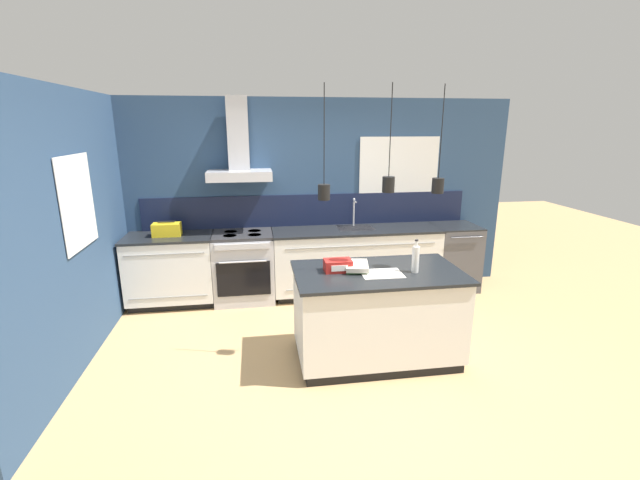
{
  "coord_description": "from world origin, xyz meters",
  "views": [
    {
      "loc": [
        -0.74,
        -3.72,
        2.26
      ],
      "look_at": [
        -0.06,
        0.69,
        1.05
      ],
      "focal_mm": 24.0,
      "sensor_mm": 36.0,
      "label": 1
    }
  ],
  "objects": [
    {
      "name": "ground_plane",
      "position": [
        0.0,
        0.0,
        0.0
      ],
      "size": [
        16.0,
        16.0,
        0.0
      ],
      "primitive_type": "plane",
      "color": "tan",
      "rests_on": "ground"
    },
    {
      "name": "wall_back",
      "position": [
        -0.05,
        2.0,
        1.36
      ],
      "size": [
        5.6,
        2.18,
        2.6
      ],
      "color": "navy",
      "rests_on": "ground_plane"
    },
    {
      "name": "wall_left",
      "position": [
        -2.43,
        0.7,
        1.3
      ],
      "size": [
        0.08,
        3.8,
        2.6
      ],
      "color": "navy",
      "rests_on": "ground_plane"
    },
    {
      "name": "counter_run_left",
      "position": [
        -1.83,
        1.69,
        0.46
      ],
      "size": [
        1.08,
        0.64,
        0.91
      ],
      "color": "black",
      "rests_on": "ground_plane"
    },
    {
      "name": "counter_run_sink",
      "position": [
        0.59,
        1.69,
        0.46
      ],
      "size": [
        2.25,
        0.64,
        1.3
      ],
      "color": "black",
      "rests_on": "ground_plane"
    },
    {
      "name": "oven_range",
      "position": [
        -0.91,
        1.69,
        0.46
      ],
      "size": [
        0.77,
        0.66,
        0.91
      ],
      "color": "#B5B5BA",
      "rests_on": "ground_plane"
    },
    {
      "name": "dishwasher",
      "position": [
        2.01,
        1.69,
        0.46
      ],
      "size": [
        0.59,
        0.65,
        0.91
      ],
      "color": "#4C4C51",
      "rests_on": "ground_plane"
    },
    {
      "name": "kitchen_island",
      "position": [
        0.4,
        -0.0,
        0.46
      ],
      "size": [
        1.6,
        0.92,
        0.91
      ],
      "color": "black",
      "rests_on": "ground_plane"
    },
    {
      "name": "bottle_on_island",
      "position": [
        0.73,
        -0.08,
        1.04
      ],
      "size": [
        0.07,
        0.07,
        0.32
      ],
      "color": "silver",
      "rests_on": "kitchen_island"
    },
    {
      "name": "book_stack",
      "position": [
        0.2,
        0.06,
        0.95
      ],
      "size": [
        0.27,
        0.35,
        0.07
      ],
      "color": "#4C7F4C",
      "rests_on": "kitchen_island"
    },
    {
      "name": "red_supply_box",
      "position": [
        0.02,
        0.06,
        0.97
      ],
      "size": [
        0.26,
        0.18,
        0.11
      ],
      "color": "red",
      "rests_on": "kitchen_island"
    },
    {
      "name": "paper_pile",
      "position": [
        0.41,
        -0.09,
        0.91
      ],
      "size": [
        0.39,
        0.29,
        0.01
      ],
      "color": "silver",
      "rests_on": "kitchen_island"
    },
    {
      "name": "yellow_toolbox",
      "position": [
        -1.84,
        1.69,
        0.99
      ],
      "size": [
        0.34,
        0.18,
        0.19
      ],
      "color": "gold",
      "rests_on": "counter_run_left"
    }
  ]
}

